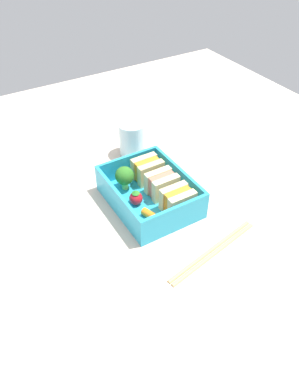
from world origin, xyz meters
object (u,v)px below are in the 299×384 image
object	(u,v)px
chopstick_pair	(213,250)
drinking_glass	(132,139)
strawberry_far_left	(136,198)
sandwich_center_left	(162,184)
carrot_stick_far_left	(154,217)
broccoli_floret	(125,176)
sandwich_center	(178,200)
sandwich_left	(147,170)

from	to	relation	value
chopstick_pair	drinking_glass	world-z (taller)	drinking_glass
strawberry_far_left	drinking_glass	xyz separation A→B (cm)	(-16.23, 8.17, 1.17)
sandwich_center_left	carrot_stick_far_left	xyz separation A→B (cm)	(5.43, -5.12, -1.51)
broccoli_floret	chopstick_pair	xyz separation A→B (cm)	(20.89, 5.41, -3.80)
sandwich_center_left	sandwich_center	xyz separation A→B (cm)	(5.31, 0.00, 0.00)
broccoli_floret	drinking_glass	distance (cm)	13.71
strawberry_far_left	carrot_stick_far_left	size ratio (longest dim) A/B	0.64
sandwich_left	strawberry_far_left	world-z (taller)	sandwich_left
sandwich_center	strawberry_far_left	world-z (taller)	sandwich_center
sandwich_center	carrot_stick_far_left	world-z (taller)	sandwich_center
sandwich_center_left	chopstick_pair	distance (cm)	16.21
strawberry_far_left	carrot_stick_far_left	world-z (taller)	strawberry_far_left
sandwich_center_left	carrot_stick_far_left	world-z (taller)	sandwich_center_left
sandwich_left	sandwich_center_left	world-z (taller)	same
chopstick_pair	carrot_stick_far_left	bearing A→B (deg)	-153.44
chopstick_pair	broccoli_floret	bearing A→B (deg)	-165.49
broccoli_floret	sandwich_center_left	bearing A→B (deg)	46.74
broccoli_floret	carrot_stick_far_left	distance (cm)	10.64
sandwich_center_left	broccoli_floret	bearing A→B (deg)	-133.26
strawberry_far_left	broccoli_floret	bearing A→B (deg)	175.81
strawberry_far_left	drinking_glass	world-z (taller)	drinking_glass
sandwich_left	sandwich_center	distance (cm)	10.63
carrot_stick_far_left	broccoli_floret	bearing A→B (deg)	-179.11
sandwich_left	sandwich_center	world-z (taller)	same
sandwich_left	chopstick_pair	bearing A→B (deg)	0.34
broccoli_floret	drinking_glass	world-z (taller)	drinking_glass
carrot_stick_far_left	chopstick_pair	distance (cm)	11.83
broccoli_floret	strawberry_far_left	size ratio (longest dim) A/B	1.57
sandwich_center	drinking_glass	distance (cm)	21.69
sandwich_left	drinking_glass	bearing A→B (deg)	166.95
drinking_glass	broccoli_floret	bearing A→B (deg)	-34.74
strawberry_far_left	carrot_stick_far_left	bearing A→B (deg)	5.54
sandwich_center	broccoli_floret	size ratio (longest dim) A/B	1.11
sandwich_left	broccoli_floret	world-z (taller)	broccoli_floret
chopstick_pair	sandwich_center_left	bearing A→B (deg)	-179.54
sandwich_center_left	drinking_glass	distance (cm)	16.42
sandwich_center_left	strawberry_far_left	world-z (taller)	sandwich_center_left
carrot_stick_far_left	sandwich_center_left	bearing A→B (deg)	136.72
sandwich_left	drinking_glass	size ratio (longest dim) A/B	0.72
strawberry_far_left	drinking_glass	distance (cm)	18.21
sandwich_center	chopstick_pair	bearing A→B (deg)	0.69
sandwich_center_left	broccoli_floret	xyz separation A→B (cm)	(-4.97, -5.28, 0.74)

